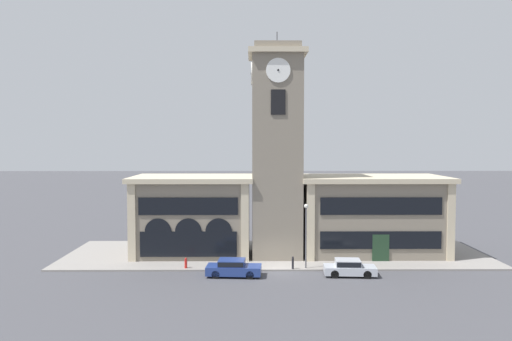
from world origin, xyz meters
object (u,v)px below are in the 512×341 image
(fire_hydrant, at_px, (186,263))
(bollard, at_px, (293,263))
(parked_car_mid, at_px, (349,267))
(parked_car_near, at_px, (233,267))
(street_lamp, at_px, (306,226))

(fire_hydrant, bearing_deg, bollard, -2.36)
(parked_car_mid, height_order, fire_hydrant, parked_car_mid)
(fire_hydrant, bearing_deg, parked_car_near, -26.65)
(parked_car_near, xyz_separation_m, fire_hydrant, (-4.07, 2.04, -0.14))
(parked_car_near, height_order, fire_hydrant, parked_car_near)
(parked_car_mid, bearing_deg, fire_hydrant, 175.31)
(parked_car_near, relative_size, parked_car_mid, 1.06)
(parked_car_near, relative_size, street_lamp, 0.83)
(parked_car_near, distance_m, fire_hydrant, 4.55)
(parked_car_mid, xyz_separation_m, bollard, (-4.39, 1.67, -0.03))
(parked_car_mid, bearing_deg, bollard, 163.14)
(parked_car_near, relative_size, bollard, 4.23)
(parked_car_mid, distance_m, bollard, 4.70)
(street_lamp, bearing_deg, fire_hydrant, 179.52)
(parked_car_near, distance_m, street_lamp, 7.04)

